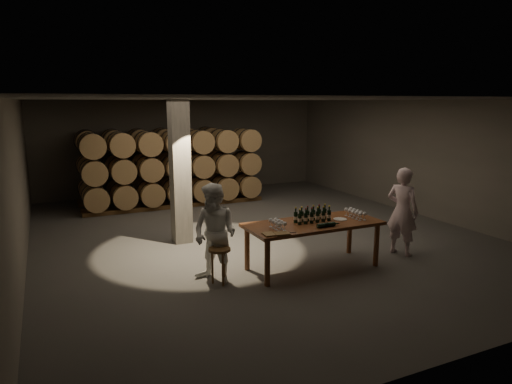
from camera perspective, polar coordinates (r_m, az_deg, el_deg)
name	(u,v)px	position (r m, az deg, el deg)	size (l,w,h in m)	color
room	(180,172)	(10.29, -9.46, 2.43)	(12.00, 12.00, 12.00)	#565451
tasting_table	(313,228)	(8.74, 7.14, -4.46)	(2.60, 1.10, 0.90)	brown
barrel_stack_back	(152,163)	(15.26, -12.88, 3.60)	(4.70, 0.95, 2.31)	brown
barrel_stack_front	(175,167)	(14.00, -10.09, 3.04)	(5.48, 0.95, 2.31)	brown
bottle_cluster	(312,216)	(8.73, 7.07, -3.03)	(0.73, 0.23, 0.30)	black
lying_bottles	(327,225)	(8.42, 8.82, -4.08)	(0.47, 0.08, 0.08)	black
glass_cluster_left	(278,222)	(8.20, 2.71, -3.81)	(0.19, 0.41, 0.16)	silver
glass_cluster_right	(355,212)	(9.17, 12.31, -2.44)	(0.19, 0.52, 0.16)	silver
plate	(340,219)	(9.00, 10.47, -3.36)	(0.26, 0.26, 0.01)	white
notebook_near	(282,234)	(7.89, 3.26, -5.22)	(0.25, 0.20, 0.03)	brown
notebook_corner	(269,234)	(7.86, 1.64, -5.29)	(0.20, 0.25, 0.02)	brown
pen	(292,233)	(8.00, 4.58, -5.08)	(0.01, 0.01, 0.13)	black
stool	(220,255)	(8.02, -4.57, -7.83)	(0.39, 0.39, 0.65)	brown
person_man	(402,211)	(9.90, 17.83, -2.31)	(0.67, 0.44, 1.84)	silver
person_woman	(215,234)	(8.01, -5.15, -5.22)	(0.86, 0.67, 1.77)	white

